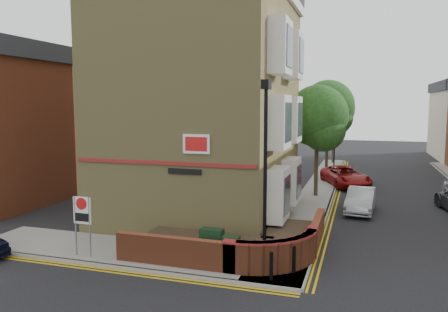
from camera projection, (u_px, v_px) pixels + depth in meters
ground at (207, 280)px, 14.04m from camera, size 120.00×120.00×0.00m
pavement_corner at (134, 253)px, 16.50m from camera, size 13.00×3.00×0.12m
pavement_main at (319, 190)px, 28.58m from camera, size 2.00×32.00×0.12m
kerb_side at (112, 267)px, 15.08m from camera, size 13.00×0.15×0.12m
kerb_main_near at (334, 191)px, 28.28m from camera, size 0.15×32.00×0.12m
yellow_lines_side at (108, 271)px, 14.85m from camera, size 13.00×0.28×0.01m
yellow_lines_main at (338, 192)px, 28.21m from camera, size 0.28×32.00×0.01m
corner_building at (207, 93)px, 21.74m from camera, size 8.95×10.40×13.60m
garden_wall at (230, 255)px, 16.41m from camera, size 6.80×6.00×1.20m
lamppost at (265, 175)px, 14.30m from camera, size 0.25×0.50×6.30m
utility_cabinet_large at (212, 246)px, 15.28m from camera, size 0.80×0.45×1.20m
utility_cabinet_small at (231, 252)px, 14.76m from camera, size 0.55×0.40×1.10m
bollard_near at (271, 266)px, 13.75m from camera, size 0.11×0.11×0.90m
bollard_far at (294, 259)px, 14.33m from camera, size 0.11×0.11×0.90m
zone_sign at (82, 215)px, 15.82m from camera, size 0.72×0.07×2.20m
side_building at (13, 123)px, 25.59m from camera, size 6.40×10.40×9.00m
tree_near at (317, 120)px, 26.19m from camera, size 3.64×3.65×6.70m
tree_mid at (328, 110)px, 33.70m from camera, size 4.03×4.03×7.42m
tree_far at (334, 112)px, 41.31m from camera, size 3.81×3.81×7.00m
traffic_light_assembly at (335, 139)px, 36.66m from camera, size 0.20×0.16×4.20m
silver_car_near at (361, 200)px, 22.94m from camera, size 1.64×3.93×1.26m
red_car_main at (346, 176)px, 30.28m from camera, size 4.04×5.50×1.39m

